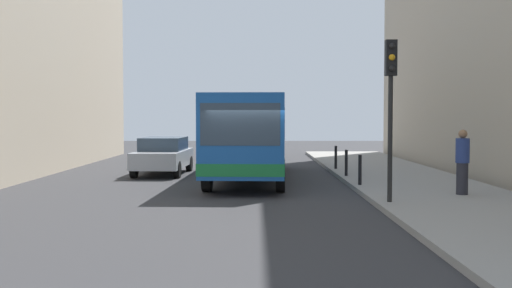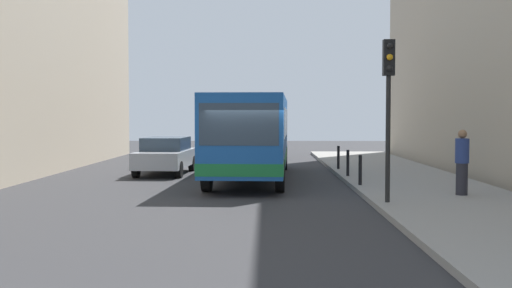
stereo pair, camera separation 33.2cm
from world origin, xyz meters
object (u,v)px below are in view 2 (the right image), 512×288
bollard_mid (348,163)px  pedestrian_near_signal (462,162)px  traffic_light (389,89)px  car_beside_bus (166,155)px  bollard_far (338,157)px  bollard_near (360,170)px  bus (252,132)px  car_behind_bus (244,144)px

bollard_mid → pedestrian_near_signal: bearing=-66.0°
traffic_light → pedestrian_near_signal: traffic_light is taller
traffic_light → bollard_mid: bearing=90.8°
car_beside_bus → bollard_mid: (7.01, -2.16, -0.16)m
car_beside_bus → bollard_far: size_ratio=4.71×
car_beside_bus → bollard_near: size_ratio=4.71×
bus → bollard_far: 4.53m
car_beside_bus → bollard_near: 8.71m
traffic_light → bollard_far: size_ratio=4.32×
bollard_far → pedestrian_near_signal: bearing=-74.0°
car_beside_bus → car_behind_bus: size_ratio=1.01×
bus → bollard_near: size_ratio=11.70×
bollard_far → car_beside_bus: bearing=-173.1°
car_behind_bus → traffic_light: 19.69m
car_beside_bus → traffic_light: traffic_light is taller
bus → car_behind_bus: (-0.69, 11.73, -0.94)m
traffic_light → pedestrian_near_signal: 3.39m
bollard_far → pedestrian_near_signal: pedestrian_near_signal is taller
bus → bollard_near: 5.00m
traffic_light → bollard_near: (-0.10, 3.97, -2.38)m
bus → traffic_light: bearing=118.6°
bollard_far → car_behind_bus: bearing=114.8°
car_beside_bus → bollard_far: (7.01, 0.85, -0.16)m
bus → bollard_far: bus is taller
car_beside_bus → bollard_mid: size_ratio=4.71×
bus → bollard_mid: (3.51, -0.37, -1.10)m
car_beside_bus → pedestrian_near_signal: pedestrian_near_signal is taller
bus → car_behind_bus: bearing=-84.2°
bollard_near → traffic_light: bearing=-88.6°
bollard_near → bollard_mid: size_ratio=1.00×
bollard_mid → bollard_far: size_ratio=1.00×
traffic_light → bollard_near: size_ratio=4.32×
car_behind_bus → bollard_mid: 12.81m
bollard_mid → car_behind_bus: bearing=109.1°
bollard_mid → bollard_far: bearing=90.0°
car_beside_bus → pedestrian_near_signal: 12.15m
car_behind_bus → bollard_far: bearing=116.0°
car_beside_bus → bus: bearing=155.4°
bollard_near → bus: bearing=136.1°
bollard_near → pedestrian_near_signal: bearing=-45.4°
bollard_mid → pedestrian_near_signal: pedestrian_near_signal is taller
car_behind_bus → bollard_mid: (4.20, -12.10, -0.16)m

